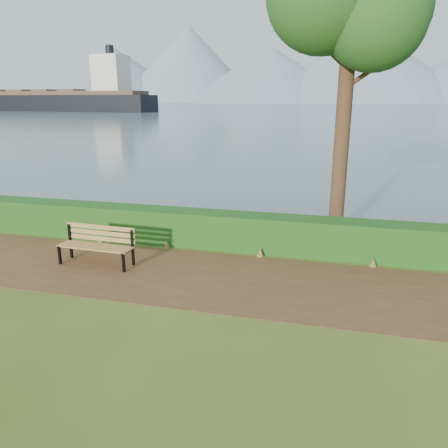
# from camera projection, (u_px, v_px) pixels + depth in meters

# --- Properties ---
(ground) EXTENTS (140.00, 140.00, 0.00)m
(ground) POSITION_uv_depth(u_px,v_px,m) (178.00, 280.00, 10.27)
(ground) COLOR #3B5117
(ground) RESTS_ON ground
(path) EXTENTS (40.00, 3.40, 0.01)m
(path) POSITION_uv_depth(u_px,v_px,m) (182.00, 275.00, 10.54)
(path) COLOR #512D1B
(path) RESTS_ON ground
(hedge) EXTENTS (32.00, 0.85, 1.00)m
(hedge) POSITION_uv_depth(u_px,v_px,m) (209.00, 229.00, 12.55)
(hedge) COLOR #1A4C15
(hedge) RESTS_ON ground
(water) EXTENTS (700.00, 510.00, 0.00)m
(water) POSITION_uv_depth(u_px,v_px,m) (335.00, 105.00, 252.01)
(water) COLOR #455C6E
(water) RESTS_ON ground
(mountains) EXTENTS (585.00, 190.00, 70.00)m
(mountains) POSITION_uv_depth(u_px,v_px,m) (329.00, 70.00, 382.32)
(mountains) COLOR gray
(mountains) RESTS_ON ground
(bench) EXTENTS (1.99, 0.66, 0.99)m
(bench) POSITION_uv_depth(u_px,v_px,m) (97.00, 243.00, 11.15)
(bench) COLOR black
(bench) RESTS_ON ground
(cargo_ship) EXTENTS (70.40, 15.94, 21.19)m
(cargo_ship) POSITION_uv_depth(u_px,v_px,m) (59.00, 101.00, 139.86)
(cargo_ship) COLOR black
(cargo_ship) RESTS_ON ground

